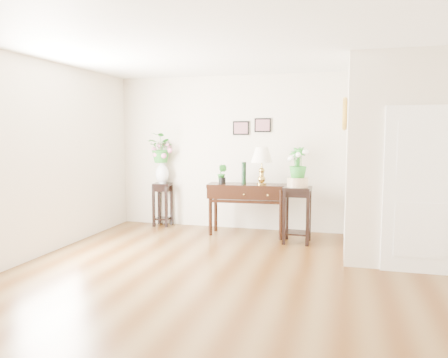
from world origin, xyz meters
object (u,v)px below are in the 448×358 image
at_px(console_table, 247,210).
at_px(table_lamp, 262,164).
at_px(plant_stand_b, 297,215).
at_px(plant_stand_a, 163,204).

bearing_deg(console_table, table_lamp, -4.73).
distance_m(console_table, plant_stand_b, 0.93).
xyz_separation_m(console_table, plant_stand_a, (-1.72, 0.36, -0.04)).
bearing_deg(plant_stand_a, plant_stand_b, -13.96).
height_order(plant_stand_a, plant_stand_b, plant_stand_b).
distance_m(table_lamp, plant_stand_b, 1.05).
relative_size(console_table, plant_stand_b, 1.48).
bearing_deg(console_table, plant_stand_b, -22.83).
bearing_deg(table_lamp, console_table, 180.00).
relative_size(console_table, table_lamp, 2.08).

